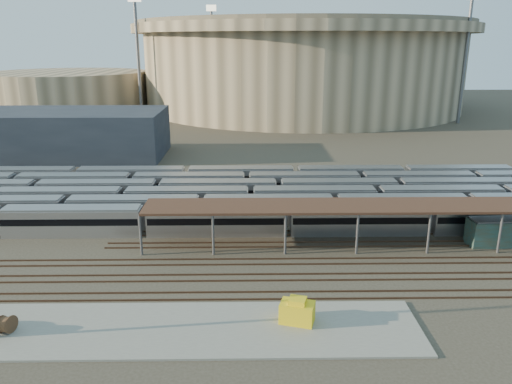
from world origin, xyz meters
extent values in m
plane|color=#383026|center=(0.00, 0.00, 0.00)|extent=(420.00, 420.00, 0.00)
cube|color=gray|center=(-5.00, -15.00, 0.10)|extent=(50.00, 9.00, 0.20)
cube|color=#A5A4A9|center=(-8.89, 8.00, 1.80)|extent=(112.00, 2.90, 3.60)
cube|color=#A5A4A9|center=(-1.83, 12.20, 1.80)|extent=(112.00, 2.90, 3.60)
cube|color=#A5A4A9|center=(5.12, 16.40, 1.80)|extent=(112.00, 2.90, 3.60)
cube|color=#A5A4A9|center=(9.46, 20.60, 1.80)|extent=(112.00, 2.90, 3.60)
cube|color=#A5A4A9|center=(4.50, 24.80, 1.80)|extent=(112.00, 2.90, 3.60)
cube|color=#A5A4A9|center=(-5.88, 29.00, 1.80)|extent=(112.00, 2.90, 3.60)
cylinder|color=#5B5B60|center=(-8.00, 1.30, 2.50)|extent=(0.30, 0.30, 5.00)
cylinder|color=#5B5B60|center=(-8.00, 6.70, 2.50)|extent=(0.30, 0.30, 5.00)
cylinder|color=#5B5B60|center=(0.57, 1.30, 2.50)|extent=(0.30, 0.30, 5.00)
cylinder|color=#5B5B60|center=(0.57, 6.70, 2.50)|extent=(0.30, 0.30, 5.00)
cylinder|color=#5B5B60|center=(9.14, 1.30, 2.50)|extent=(0.30, 0.30, 5.00)
cylinder|color=#5B5B60|center=(9.14, 6.70, 2.50)|extent=(0.30, 0.30, 5.00)
cylinder|color=#5B5B60|center=(17.71, 1.30, 2.50)|extent=(0.30, 0.30, 5.00)
cylinder|color=#5B5B60|center=(17.71, 6.70, 2.50)|extent=(0.30, 0.30, 5.00)
cylinder|color=#5B5B60|center=(26.29, 1.30, 2.50)|extent=(0.30, 0.30, 5.00)
cylinder|color=#5B5B60|center=(26.29, 6.70, 2.50)|extent=(0.30, 0.30, 5.00)
cylinder|color=#5B5B60|center=(34.86, 1.30, 2.50)|extent=(0.30, 0.30, 5.00)
cylinder|color=#5B5B60|center=(34.86, 6.70, 2.50)|extent=(0.30, 0.30, 5.00)
cube|color=#3A2017|center=(22.00, 4.00, 5.15)|extent=(60.00, 6.00, 0.30)
cube|color=#4C3323|center=(0.00, -1.75, 0.09)|extent=(170.00, 0.12, 0.18)
cube|color=#4C3323|center=(0.00, -0.25, 0.09)|extent=(170.00, 0.12, 0.18)
cube|color=#4C3323|center=(0.00, -5.75, 0.09)|extent=(170.00, 0.12, 0.18)
cube|color=#4C3323|center=(0.00, -4.25, 0.09)|extent=(170.00, 0.12, 0.18)
cube|color=#4C3323|center=(0.00, -9.75, 0.09)|extent=(170.00, 0.12, 0.18)
cube|color=#4C3323|center=(0.00, -8.25, 0.09)|extent=(170.00, 0.12, 0.18)
cylinder|color=tan|center=(25.00, 140.00, 14.00)|extent=(116.00, 116.00, 28.00)
cylinder|color=tan|center=(25.00, 140.00, 29.50)|extent=(124.00, 124.00, 3.00)
cylinder|color=#685B49|center=(25.00, 140.00, 31.75)|extent=(120.00, 120.00, 1.50)
cylinder|color=tan|center=(-60.00, 130.00, 7.00)|extent=(56.00, 56.00, 14.00)
cube|color=#1E232D|center=(-35.00, 55.00, 5.00)|extent=(42.00, 20.00, 10.00)
cylinder|color=#5B5B60|center=(-30.00, 110.00, 18.00)|extent=(1.00, 1.00, 36.00)
cylinder|color=#5B5B60|center=(70.00, 100.00, 18.00)|extent=(1.00, 1.00, 36.00)
cylinder|color=#5B5B60|center=(-10.00, 160.00, 18.00)|extent=(1.00, 1.00, 36.00)
cube|color=#FFF2CC|center=(-10.00, 160.00, 37.20)|extent=(4.00, 0.60, 2.40)
cylinder|color=brown|center=(-16.27, -15.48, 1.00)|extent=(1.35, 1.80, 1.60)
cube|color=yellow|center=(9.12, -14.11, 1.14)|extent=(3.42, 2.67, 1.88)
camera|label=1|loc=(4.82, -53.77, 24.53)|focal=35.00mm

